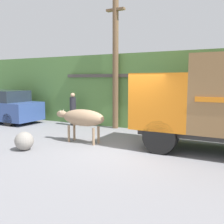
# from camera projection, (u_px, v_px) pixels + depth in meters

# --- Properties ---
(ground_plane) EXTENTS (60.00, 60.00, 0.00)m
(ground_plane) POSITION_uv_depth(u_px,v_px,m) (126.00, 151.00, 8.64)
(ground_plane) COLOR gray
(hillside_embankment) EXTENTS (32.00, 5.43, 3.56)m
(hillside_embankment) POSITION_uv_depth(u_px,v_px,m) (177.00, 90.00, 14.01)
(hillside_embankment) COLOR #568442
(hillside_embankment) RESTS_ON ground_plane
(building_backdrop) EXTENTS (5.20, 2.70, 2.60)m
(building_backdrop) POSITION_uv_depth(u_px,v_px,m) (123.00, 99.00, 13.97)
(building_backdrop) COLOR #8CC69E
(building_backdrop) RESTS_ON ground_plane
(brown_cow) EXTENTS (2.11, 0.62, 1.25)m
(brown_cow) POSITION_uv_depth(u_px,v_px,m) (82.00, 118.00, 9.67)
(brown_cow) COLOR #9E7F60
(brown_cow) RESTS_ON ground_plane
(parked_suv) EXTENTS (4.45, 1.83, 1.74)m
(parked_suv) POSITION_uv_depth(u_px,v_px,m) (3.00, 107.00, 14.43)
(parked_suv) COLOR #334C8C
(parked_suv) RESTS_ON ground_plane
(pedestrian_on_hill) EXTENTS (0.40, 0.40, 1.66)m
(pedestrian_on_hill) POSITION_uv_depth(u_px,v_px,m) (73.00, 107.00, 13.31)
(pedestrian_on_hill) COLOR #38332D
(pedestrian_on_hill) RESTS_ON ground_plane
(utility_pole) EXTENTS (0.90, 0.28, 6.27)m
(utility_pole) POSITION_uv_depth(u_px,v_px,m) (115.00, 60.00, 12.28)
(utility_pole) COLOR brown
(utility_pole) RESTS_ON ground_plane
(roadside_rock) EXTENTS (0.62, 0.62, 0.62)m
(roadside_rock) POSITION_uv_depth(u_px,v_px,m) (24.00, 141.00, 8.68)
(roadside_rock) COLOR gray
(roadside_rock) RESTS_ON ground_plane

